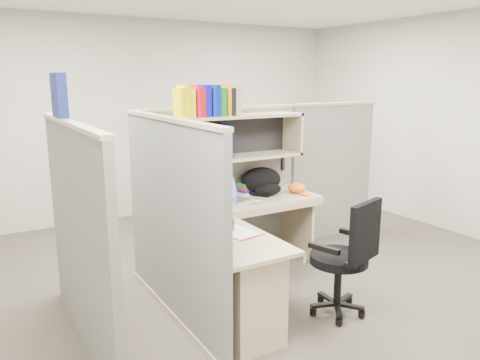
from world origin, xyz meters
TOP-DOWN VIEW (x-y plane):
  - ground at (0.00, 0.00)m, footprint 6.00×6.00m
  - room_shell at (0.00, 0.00)m, footprint 6.00×6.00m
  - cubicle at (-0.37, 0.45)m, footprint 3.79×1.84m
  - desk at (-0.41, -0.29)m, footprint 1.74×1.75m
  - laptop at (-0.03, 0.54)m, footprint 0.39×0.39m
  - backpack at (0.41, 0.66)m, footprint 0.52×0.44m
  - orange_cap at (0.73, 0.53)m, footprint 0.22×0.25m
  - snack_canister at (-0.50, -0.18)m, footprint 0.11×0.11m
  - tissue_box at (-0.73, -0.44)m, footprint 0.16×0.16m
  - mouse at (0.14, 0.38)m, footprint 0.09×0.07m
  - paper_cup at (-0.06, 0.74)m, footprint 0.08×0.08m
  - book_stack at (0.23, 0.80)m, footprint 0.23×0.27m
  - loose_paper at (-0.46, -0.27)m, footprint 0.27×0.33m
  - task_chair at (0.29, -0.67)m, footprint 0.57×0.53m

SIDE VIEW (x-z plane):
  - ground at x=0.00m, z-range 0.00..0.00m
  - task_chair at x=0.29m, z-range -0.15..0.85m
  - desk at x=-0.41m, z-range 0.07..0.80m
  - loose_paper at x=-0.46m, z-range 0.73..0.73m
  - mouse at x=0.14m, z-range 0.73..0.76m
  - paper_cup at x=-0.06m, z-range 0.73..0.83m
  - orange_cap at x=0.73m, z-range 0.73..0.83m
  - snack_canister at x=-0.50m, z-range 0.73..0.84m
  - book_stack at x=0.23m, z-range 0.73..0.85m
  - tissue_box at x=-0.73m, z-range 0.73..0.94m
  - laptop at x=-0.03m, z-range 0.73..0.95m
  - backpack at x=0.41m, z-range 0.73..1.00m
  - cubicle at x=-0.37m, z-range -0.07..1.88m
  - room_shell at x=0.00m, z-range -1.38..4.62m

